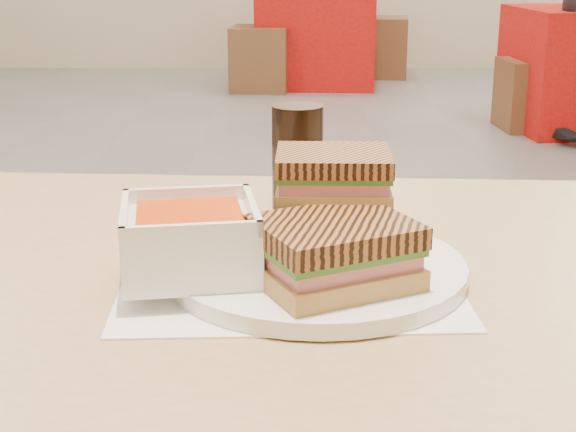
{
  "coord_description": "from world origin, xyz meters",
  "views": [
    {
      "loc": [
        0.01,
        -2.76,
        1.06
      ],
      "look_at": [
        0.01,
        -2.0,
        0.82
      ],
      "focal_mm": 52.97,
      "sensor_mm": 36.0,
      "label": 1
    }
  ],
  "objects_px": {
    "panini_lower": "(334,253)",
    "bg_table_2": "(316,34)",
    "plate": "(317,268)",
    "bg_chair_2r": "(380,47)",
    "bg_chair_1l": "(532,94)",
    "bg_chair_2l": "(260,59)",
    "main_table": "(321,366)",
    "soup_bowl": "(190,242)",
    "cola_glass": "(297,160)"
  },
  "relations": [
    {
      "from": "main_table",
      "to": "panini_lower",
      "type": "height_order",
      "value": "panini_lower"
    },
    {
      "from": "panini_lower",
      "to": "bg_chair_2l",
      "type": "xyz_separation_m",
      "value": [
        -0.28,
        5.79,
        -0.56
      ]
    },
    {
      "from": "plate",
      "to": "bg_chair_2r",
      "type": "height_order",
      "value": "plate"
    },
    {
      "from": "plate",
      "to": "bg_chair_1l",
      "type": "relative_size",
      "value": 0.7
    },
    {
      "from": "plate",
      "to": "panini_lower",
      "type": "height_order",
      "value": "panini_lower"
    },
    {
      "from": "bg_chair_2l",
      "to": "bg_chair_1l",
      "type": "bearing_deg",
      "value": -40.14
    },
    {
      "from": "bg_table_2",
      "to": "bg_chair_2r",
      "type": "relative_size",
      "value": 1.91
    },
    {
      "from": "bg_chair_2l",
      "to": "bg_chair_2r",
      "type": "distance_m",
      "value": 1.22
    },
    {
      "from": "plate",
      "to": "main_table",
      "type": "bearing_deg",
      "value": 78.8
    },
    {
      "from": "plate",
      "to": "cola_glass",
      "type": "bearing_deg",
      "value": 94.77
    },
    {
      "from": "plate",
      "to": "soup_bowl",
      "type": "distance_m",
      "value": 0.13
    },
    {
      "from": "soup_bowl",
      "to": "cola_glass",
      "type": "xyz_separation_m",
      "value": [
        0.1,
        0.24,
        0.02
      ]
    },
    {
      "from": "plate",
      "to": "bg_chair_2r",
      "type": "xyz_separation_m",
      "value": [
        0.72,
        6.45,
        -0.51
      ]
    },
    {
      "from": "main_table",
      "to": "panini_lower",
      "type": "relative_size",
      "value": 7.29
    },
    {
      "from": "bg_table_2",
      "to": "bg_chair_2l",
      "type": "bearing_deg",
      "value": -142.71
    },
    {
      "from": "soup_bowl",
      "to": "bg_table_2",
      "type": "distance_m",
      "value": 6.11
    },
    {
      "from": "cola_glass",
      "to": "plate",
      "type": "bearing_deg",
      "value": -85.23
    },
    {
      "from": "bg_table_2",
      "to": "bg_chair_2r",
      "type": "height_order",
      "value": "bg_table_2"
    },
    {
      "from": "bg_chair_2l",
      "to": "soup_bowl",
      "type": "bearing_deg",
      "value": -88.59
    },
    {
      "from": "cola_glass",
      "to": "bg_chair_2r",
      "type": "distance_m",
      "value": 6.31
    },
    {
      "from": "soup_bowl",
      "to": "bg_chair_1l",
      "type": "bearing_deg",
      "value": 70.41
    },
    {
      "from": "bg_chair_1l",
      "to": "bg_chair_2l",
      "type": "relative_size",
      "value": 0.86
    },
    {
      "from": "panini_lower",
      "to": "bg_chair_2l",
      "type": "distance_m",
      "value": 5.82
    },
    {
      "from": "soup_bowl",
      "to": "bg_chair_2l",
      "type": "distance_m",
      "value": 5.79
    },
    {
      "from": "plate",
      "to": "bg_chair_2l",
      "type": "xyz_separation_m",
      "value": [
        -0.26,
        5.73,
        -0.52
      ]
    },
    {
      "from": "bg_chair_2l",
      "to": "main_table",
      "type": "bearing_deg",
      "value": -87.3
    },
    {
      "from": "bg_table_2",
      "to": "bg_chair_1l",
      "type": "relative_size",
      "value": 2.26
    },
    {
      "from": "bg_table_2",
      "to": "main_table",
      "type": "bearing_deg",
      "value": -91.5
    },
    {
      "from": "cola_glass",
      "to": "panini_lower",
      "type": "bearing_deg",
      "value": -83.32
    },
    {
      "from": "bg_chair_1l",
      "to": "plate",
      "type": "bearing_deg",
      "value": -108.27
    },
    {
      "from": "plate",
      "to": "bg_chair_1l",
      "type": "bearing_deg",
      "value": 71.73
    },
    {
      "from": "panini_lower",
      "to": "bg_table_2",
      "type": "relative_size",
      "value": 0.18
    },
    {
      "from": "plate",
      "to": "panini_lower",
      "type": "relative_size",
      "value": 1.73
    },
    {
      "from": "bg_table_2",
      "to": "bg_chair_1l",
      "type": "bearing_deg",
      "value": -54.2
    },
    {
      "from": "soup_bowl",
      "to": "cola_glass",
      "type": "distance_m",
      "value": 0.26
    },
    {
      "from": "plate",
      "to": "bg_chair_2r",
      "type": "distance_m",
      "value": 6.52
    },
    {
      "from": "panini_lower",
      "to": "bg_chair_2l",
      "type": "bearing_deg",
      "value": 92.73
    },
    {
      "from": "panini_lower",
      "to": "bg_chair_2r",
      "type": "relative_size",
      "value": 0.34
    },
    {
      "from": "main_table",
      "to": "bg_chair_2l",
      "type": "xyz_separation_m",
      "value": [
        -0.27,
        5.7,
        -0.4
      ]
    },
    {
      "from": "main_table",
      "to": "plate",
      "type": "xyz_separation_m",
      "value": [
        -0.01,
        -0.03,
        0.12
      ]
    },
    {
      "from": "main_table",
      "to": "panini_lower",
      "type": "xyz_separation_m",
      "value": [
        0.01,
        -0.09,
        0.16
      ]
    },
    {
      "from": "plate",
      "to": "bg_chair_2r",
      "type": "bearing_deg",
      "value": 83.62
    },
    {
      "from": "bg_table_2",
      "to": "bg_chair_1l",
      "type": "height_order",
      "value": "bg_table_2"
    },
    {
      "from": "bg_chair_2l",
      "to": "bg_table_2",
      "type": "bearing_deg",
      "value": 37.29
    },
    {
      "from": "bg_chair_2l",
      "to": "plate",
      "type": "bearing_deg",
      "value": -87.38
    },
    {
      "from": "panini_lower",
      "to": "bg_chair_2l",
      "type": "height_order",
      "value": "panini_lower"
    },
    {
      "from": "plate",
      "to": "bg_chair_2l",
      "type": "distance_m",
      "value": 5.76
    },
    {
      "from": "soup_bowl",
      "to": "bg_chair_2r",
      "type": "bearing_deg",
      "value": 82.59
    },
    {
      "from": "panini_lower",
      "to": "bg_table_2",
      "type": "distance_m",
      "value": 6.13
    },
    {
      "from": "bg_table_2",
      "to": "bg_chair_2r",
      "type": "bearing_deg",
      "value": 35.31
    }
  ]
}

